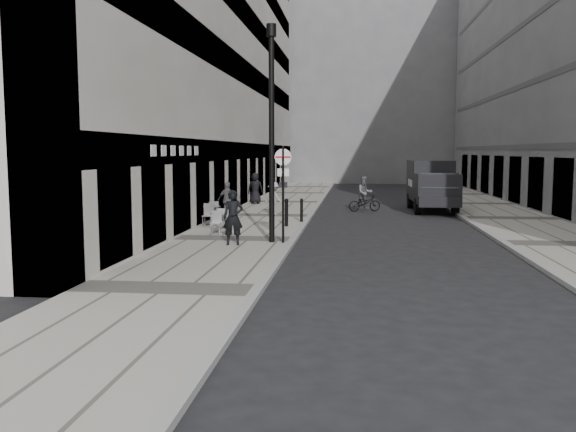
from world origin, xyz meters
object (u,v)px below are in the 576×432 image
lamppost (272,123)px  cyclist (365,198)px  walking_man (233,218)px  sign_post (283,181)px  panel_van (431,183)px

lamppost → cyclist: (3.17, 11.78, -3.28)m
walking_man → cyclist: size_ratio=0.97×
sign_post → walking_man: bearing=-163.6°
lamppost → sign_post: bearing=-12.6°
walking_man → cyclist: walking_man is taller
walking_man → cyclist: bearing=65.1°
lamppost → panel_van: 14.32m
lamppost → cyclist: size_ratio=3.85×
sign_post → panel_van: (6.22, 12.55, -0.67)m
lamppost → cyclist: lamppost is taller
sign_post → lamppost: bearing=161.0°
walking_man → sign_post: bearing=17.0°
walking_man → lamppost: bearing=26.6°
lamppost → cyclist: 12.63m
walking_man → sign_post: (1.52, 0.64, 1.14)m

